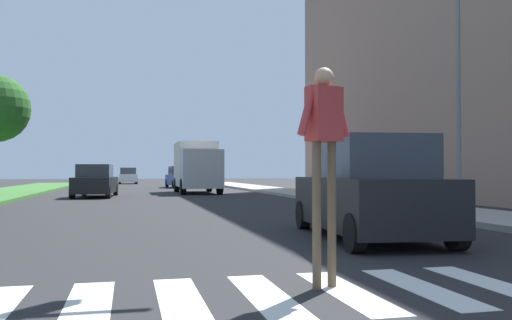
{
  "coord_description": "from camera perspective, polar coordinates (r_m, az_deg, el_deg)",
  "views": [
    {
      "loc": [
        -0.97,
        1.31,
        1.31
      ],
      "look_at": [
        2.29,
        15.09,
        1.61
      ],
      "focal_mm": 37.94,
      "sensor_mm": 36.0,
      "label": 1
    }
  ],
  "objects": [
    {
      "name": "suv_crossing",
      "position": [
        10.82,
        11.77,
        -3.2
      ],
      "size": [
        2.36,
        4.76,
        1.97
      ],
      "color": "black",
      "rests_on": "ground_plane"
    },
    {
      "name": "pedestrian_performer",
      "position": [
        6.16,
        7.19,
        2.06
      ],
      "size": [
        0.73,
        0.35,
        2.49
      ],
      "color": "brown",
      "rests_on": "ground_plane"
    },
    {
      "name": "sedan_far_horizon",
      "position": [
        58.95,
        -13.35,
        -1.68
      ],
      "size": [
        1.95,
        4.24,
        1.71
      ],
      "color": "silver",
      "rests_on": "ground_plane"
    },
    {
      "name": "crosswalk",
      "position": [
        5.77,
        -3.36,
        -14.3
      ],
      "size": [
        6.75,
        2.2,
        0.01
      ],
      "color": "silver",
      "rests_on": "ground_plane"
    },
    {
      "name": "sidewalk_right",
      "position": [
        28.31,
        6.0,
        -3.71
      ],
      "size": [
        3.0,
        64.0,
        0.15
      ],
      "primitive_type": "cube",
      "color": "#9E9991",
      "rests_on": "ground_plane"
    },
    {
      "name": "truck_box_delivery",
      "position": [
        33.16,
        -6.27,
        -0.64
      ],
      "size": [
        2.4,
        6.2,
        3.1
      ],
      "color": "#B7B7BC",
      "rests_on": "ground_plane"
    },
    {
      "name": "sedan_distant",
      "position": [
        44.03,
        -8.03,
        -1.86
      ],
      "size": [
        2.11,
        4.56,
        1.73
      ],
      "color": "navy",
      "rests_on": "ground_plane"
    },
    {
      "name": "street_lamp_right",
      "position": [
        16.16,
        20.21,
        10.59
      ],
      "size": [
        1.02,
        0.24,
        7.5
      ],
      "color": "slate",
      "rests_on": "sidewalk_right"
    },
    {
      "name": "sedan_midblock",
      "position": [
        28.8,
        -16.58,
        -2.22
      ],
      "size": [
        2.19,
        4.71,
        1.67
      ],
      "color": "black",
      "rests_on": "ground_plane"
    },
    {
      "name": "ground_plane",
      "position": [
        28.73,
        -11.39,
        -3.8
      ],
      "size": [
        140.0,
        140.0,
        0.0
      ],
      "primitive_type": "plane",
      "color": "#262628"
    }
  ]
}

